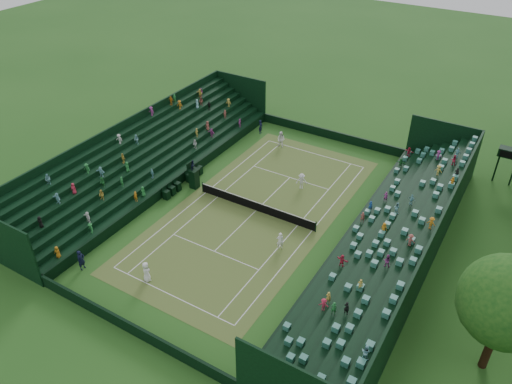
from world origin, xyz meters
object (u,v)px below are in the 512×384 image
at_px(player_near_east, 280,241).
at_px(player_far_west, 281,140).
at_px(umpire_chair, 194,176).
at_px(player_near_west, 146,272).
at_px(tennis_net, 256,206).
at_px(player_far_east, 302,181).

xyz_separation_m(player_near_east, player_far_west, (-8.00, 14.76, 0.10)).
relative_size(umpire_chair, player_near_west, 1.74).
bearing_deg(tennis_net, player_far_east, 71.33).
relative_size(player_near_west, player_near_east, 1.06).
bearing_deg(player_near_east, player_near_west, 16.18).
relative_size(umpire_chair, player_far_west, 1.63).
bearing_deg(tennis_net, player_far_west, 108.16).
bearing_deg(player_far_east, player_near_east, -99.26).
height_order(umpire_chair, player_far_west, umpire_chair).
bearing_deg(umpire_chair, player_near_west, -68.92).
height_order(tennis_net, player_far_west, player_far_west).
distance_m(umpire_chair, player_near_west, 12.70).
distance_m(player_near_east, player_far_east, 9.02).
xyz_separation_m(tennis_net, player_near_west, (-2.37, -11.59, 0.32)).
relative_size(tennis_net, player_far_east, 7.37).
distance_m(player_near_west, player_far_west, 23.00).
xyz_separation_m(tennis_net, umpire_chair, (-6.94, 0.25, 0.72)).
relative_size(tennis_net, umpire_chair, 3.99).
distance_m(player_near_west, player_far_east, 17.39).
bearing_deg(player_far_west, tennis_net, -68.99).
relative_size(player_near_east, player_far_east, 1.00).
bearing_deg(player_far_east, player_far_west, 107.01).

